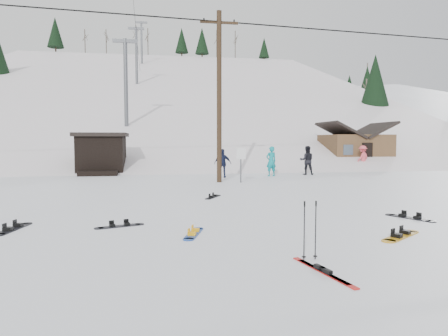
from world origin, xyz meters
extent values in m
plane|color=white|center=(0.00, 0.00, 0.00)|extent=(200.00, 200.00, 0.00)
cube|color=white|center=(0.00, 55.00, -12.00)|extent=(60.00, 85.24, 65.97)
cube|color=white|center=(38.00, 50.00, -11.00)|extent=(45.66, 93.98, 54.59)
cylinder|color=#3A2819|center=(2.00, 14.00, 4.50)|extent=(0.26, 0.26, 9.00)
cube|color=#3A2819|center=(2.00, 14.00, 8.40)|extent=(2.00, 0.12, 0.12)
cylinder|color=black|center=(2.00, 14.00, 8.52)|extent=(0.08, 0.08, 0.12)
cylinder|color=#595B60|center=(3.10, 13.60, 0.90)|extent=(0.07, 0.07, 1.80)
cube|color=white|center=(3.10, 13.56, 1.55)|extent=(0.50, 0.04, 0.60)
cube|color=black|center=(-5.00, 21.00, 1.25)|extent=(3.00, 3.00, 2.50)
cube|color=black|center=(-5.00, 21.00, 2.62)|extent=(3.40, 3.40, 0.25)
cube|color=black|center=(-5.00, 19.20, 0.15)|extent=(2.40, 1.20, 0.30)
cylinder|color=#595B60|center=(-4.00, 30.00, 7.25)|extent=(0.36, 0.36, 8.00)
cube|color=#595B60|center=(-4.00, 30.00, 11.05)|extent=(2.20, 0.30, 0.30)
cylinder|color=#595B60|center=(-4.00, 50.00, 13.75)|extent=(0.36, 0.36, 8.00)
cube|color=#595B60|center=(-4.00, 50.00, 17.55)|extent=(2.20, 0.30, 0.30)
cylinder|color=#595B60|center=(-4.00, 70.00, 20.25)|extent=(0.36, 0.36, 8.00)
cube|color=#595B60|center=(-4.00, 70.00, 24.05)|extent=(2.20, 0.30, 0.30)
cube|color=brown|center=(15.00, 24.00, 1.35)|extent=(5.00, 4.00, 2.70)
cube|color=black|center=(13.65, 24.00, 3.05)|extent=(2.69, 4.40, 1.43)
cube|color=black|center=(16.35, 24.00, 3.05)|extent=(2.69, 4.40, 1.43)
cube|color=black|center=(15.00, 21.98, 1.10)|extent=(0.90, 0.06, 1.90)
cube|color=#1A44A9|center=(-0.41, 2.33, 0.01)|extent=(0.57, 1.13, 0.02)
cylinder|color=#1A44A9|center=(-0.25, 2.86, 0.01)|extent=(0.25, 0.25, 0.02)
cylinder|color=#1A44A9|center=(-0.58, 1.80, 0.01)|extent=(0.25, 0.25, 0.02)
cube|color=#FAA90D|center=(-0.35, 2.52, 0.06)|extent=(0.21, 0.18, 0.07)
cube|color=#FAA90D|center=(-0.47, 2.14, 0.06)|extent=(0.21, 0.18, 0.07)
cube|color=#AD1511|center=(1.53, -0.88, 0.01)|extent=(0.44, 1.55, 0.02)
cube|color=black|center=(1.53, -0.88, 0.06)|extent=(0.14, 0.29, 0.07)
cube|color=#AD1511|center=(1.49, -0.72, 0.01)|extent=(0.44, 1.55, 0.02)
cube|color=black|center=(1.49, -0.72, 0.06)|extent=(0.14, 0.29, 0.07)
cylinder|color=black|center=(1.46, -0.04, 0.54)|extent=(0.02, 0.02, 1.08)
cylinder|color=black|center=(1.46, -0.04, 0.05)|extent=(0.08, 0.08, 0.01)
cylinder|color=black|center=(1.46, -0.04, 1.06)|extent=(0.03, 0.03, 0.10)
cylinder|color=black|center=(1.68, -0.04, 0.54)|extent=(0.02, 0.02, 1.08)
cylinder|color=black|center=(1.68, -0.04, 0.05)|extent=(0.08, 0.08, 0.01)
cylinder|color=black|center=(1.68, -0.04, 1.06)|extent=(0.03, 0.03, 0.10)
cube|color=black|center=(-2.25, 3.49, 0.01)|extent=(1.08, 0.56, 0.02)
cylinder|color=black|center=(-1.75, 3.65, 0.01)|extent=(0.24, 0.24, 0.02)
cylinder|color=black|center=(-2.75, 3.32, 0.01)|extent=(0.24, 0.24, 0.02)
cube|color=black|center=(-2.07, 3.55, 0.06)|extent=(0.18, 0.21, 0.07)
cube|color=black|center=(-2.43, 3.42, 0.06)|extent=(0.18, 0.21, 0.07)
cube|color=black|center=(-4.87, 3.59, 0.01)|extent=(0.53, 1.30, 0.03)
cylinder|color=black|center=(-4.75, 4.21, 0.01)|extent=(0.29, 0.29, 0.03)
cube|color=black|center=(-4.83, 3.81, 0.07)|extent=(0.23, 0.19, 0.08)
cube|color=black|center=(-4.92, 3.36, 0.07)|extent=(0.23, 0.19, 0.08)
cube|color=black|center=(5.91, 3.25, 0.01)|extent=(0.81, 1.21, 0.03)
cylinder|color=black|center=(6.19, 2.71, 0.01)|extent=(0.28, 0.28, 0.03)
cylinder|color=black|center=(5.63, 3.79, 0.01)|extent=(0.28, 0.28, 0.03)
cube|color=black|center=(6.01, 3.05, 0.07)|extent=(0.25, 0.23, 0.08)
cube|color=black|center=(5.81, 3.45, 0.07)|extent=(0.25, 0.23, 0.08)
cube|color=orange|center=(4.35, 1.30, 0.01)|extent=(1.28, 1.02, 0.03)
cylinder|color=orange|center=(4.90, 1.68, 0.01)|extent=(0.31, 0.31, 0.03)
cylinder|color=orange|center=(3.80, 0.91, 0.01)|extent=(0.31, 0.31, 0.03)
cube|color=black|center=(4.55, 1.44, 0.07)|extent=(0.26, 0.27, 0.09)
cube|color=black|center=(4.15, 1.16, 0.07)|extent=(0.26, 0.27, 0.09)
cube|color=black|center=(0.89, 8.37, 0.01)|extent=(0.73, 1.03, 0.02)
cylinder|color=black|center=(1.15, 8.83, 0.01)|extent=(0.24, 0.24, 0.02)
cylinder|color=black|center=(0.62, 7.92, 0.01)|extent=(0.24, 0.24, 0.02)
cube|color=black|center=(0.98, 8.54, 0.06)|extent=(0.21, 0.20, 0.07)
cube|color=black|center=(0.79, 8.21, 0.06)|extent=(0.21, 0.20, 0.07)
imported|color=#0E8A92|center=(5.74, 16.97, 0.93)|extent=(0.76, 0.58, 1.86)
imported|color=black|center=(8.33, 17.60, 0.94)|extent=(1.06, 0.91, 1.88)
imported|color=#EB535E|center=(14.23, 21.25, 0.92)|extent=(1.38, 1.20, 1.85)
imported|color=#171D3A|center=(2.59, 16.45, 0.86)|extent=(1.08, 0.66, 1.73)
camera|label=1|loc=(-1.24, -7.09, 2.25)|focal=32.00mm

